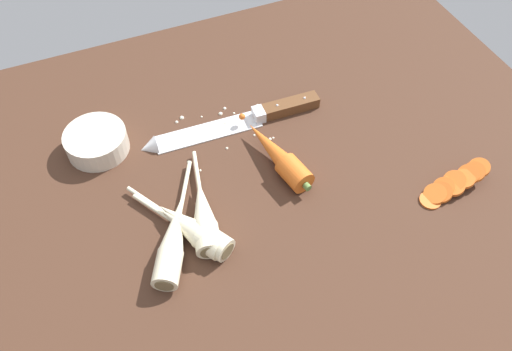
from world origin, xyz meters
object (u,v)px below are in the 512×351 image
chefs_knife (230,124)px  parsnip_back (204,215)px  whole_carrot (278,156)px  parsnip_mid_right (191,230)px  parsnip_mid_left (173,239)px  carrot_slice_stack (454,183)px  parsnip_front (193,228)px  prep_bowl (96,141)px

chefs_knife → parsnip_back: bearing=-121.9°
whole_carrot → parsnip_mid_right: whole_carrot is taller
parsnip_mid_left → carrot_slice_stack: size_ratio=1.65×
chefs_knife → parsnip_front: bearing=-124.7°
whole_carrot → parsnip_back: (-16.01, -6.64, -0.12)cm
parsnip_mid_left → parsnip_mid_right: same height
prep_bowl → parsnip_back: bearing=-60.9°
prep_bowl → whole_carrot: bearing=-28.7°
chefs_knife → parsnip_mid_left: (-17.14, -20.65, 1.33)cm
parsnip_front → whole_carrot: bearing=24.1°
parsnip_mid_left → prep_bowl: size_ratio=2.04×
chefs_knife → parsnip_mid_left: bearing=-129.7°
chefs_knife → parsnip_mid_right: (-14.05, -20.16, 1.33)cm
whole_carrot → prep_bowl: whole_carrot is taller
chefs_knife → prep_bowl: size_ratio=3.16×
parsnip_mid_right → chefs_knife: bearing=55.1°
whole_carrot → prep_bowl: bearing=151.3°
prep_bowl → parsnip_mid_right: bearing=-68.1°
parsnip_mid_left → carrot_slice_stack: 47.31cm
parsnip_mid_right → prep_bowl: size_ratio=1.54×
carrot_slice_stack → whole_carrot: bearing=146.5°
parsnip_front → parsnip_mid_right: 0.40cm
whole_carrot → parsnip_mid_left: bearing=-157.5°
parsnip_mid_left → parsnip_mid_right: (3.09, 0.50, 0.00)cm
parsnip_mid_right → parsnip_back: size_ratio=0.81×
parsnip_mid_right → whole_carrot: bearing=24.5°
chefs_knife → whole_carrot: bearing=-68.4°
parsnip_back → prep_bowl: bearing=119.1°
parsnip_back → parsnip_mid_left: bearing=-157.7°
parsnip_front → parsnip_mid_left: size_ratio=0.87×
parsnip_mid_left → parsnip_mid_right: 3.13cm
prep_bowl → parsnip_mid_left: bearing=-75.0°
parsnip_front → parsnip_back: size_ratio=0.93×
parsnip_back → parsnip_front: bearing=-146.3°
parsnip_back → parsnip_mid_right: bearing=-145.0°
parsnip_mid_left → parsnip_mid_right: size_ratio=1.32×
chefs_knife → parsnip_front: parsnip_front is taller
whole_carrot → prep_bowl: size_ratio=1.85×
parsnip_mid_left → parsnip_back: same height
parsnip_mid_right → prep_bowl: (-9.69, 24.05, 0.17)cm
parsnip_mid_right → parsnip_back: 3.24cm
prep_bowl → parsnip_front: bearing=-67.2°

